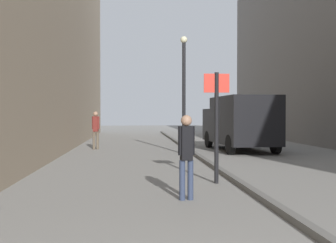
{
  "coord_description": "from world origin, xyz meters",
  "views": [
    {
      "loc": [
        -0.83,
        -2.2,
        1.64
      ],
      "look_at": [
        0.33,
        11.16,
        1.37
      ],
      "focal_mm": 42.69,
      "sensor_mm": 36.0,
      "label": 1
    }
  ],
  "objects_px": {
    "pedestrian_main_foreground": "(186,151)",
    "street_sign_post": "(216,118)",
    "pedestrian_mid_block": "(96,127)",
    "lamp_post": "(184,87)",
    "delivery_van": "(240,122)"
  },
  "relations": [
    {
      "from": "lamp_post",
      "to": "pedestrian_mid_block",
      "type": "bearing_deg",
      "value": 148.01
    },
    {
      "from": "street_sign_post",
      "to": "lamp_post",
      "type": "distance_m",
      "value": 6.96
    },
    {
      "from": "street_sign_post",
      "to": "lamp_post",
      "type": "bearing_deg",
      "value": -89.38
    },
    {
      "from": "pedestrian_main_foreground",
      "to": "lamp_post",
      "type": "distance_m",
      "value": 8.84
    },
    {
      "from": "pedestrian_mid_block",
      "to": "lamp_post",
      "type": "bearing_deg",
      "value": -22.6
    },
    {
      "from": "pedestrian_main_foreground",
      "to": "street_sign_post",
      "type": "relative_size",
      "value": 0.62
    },
    {
      "from": "pedestrian_main_foreground",
      "to": "lamp_post",
      "type": "height_order",
      "value": "lamp_post"
    },
    {
      "from": "pedestrian_main_foreground",
      "to": "pedestrian_mid_block",
      "type": "distance_m",
      "value": 11.26
    },
    {
      "from": "pedestrian_main_foreground",
      "to": "lamp_post",
      "type": "bearing_deg",
      "value": 75.69
    },
    {
      "from": "delivery_van",
      "to": "lamp_post",
      "type": "distance_m",
      "value": 3.24
    },
    {
      "from": "pedestrian_mid_block",
      "to": "delivery_van",
      "type": "xyz_separation_m",
      "value": [
        6.39,
        -1.15,
        0.27
      ]
    },
    {
      "from": "delivery_van",
      "to": "lamp_post",
      "type": "xyz_separation_m",
      "value": [
        -2.64,
        -1.2,
        1.45
      ]
    },
    {
      "from": "delivery_van",
      "to": "street_sign_post",
      "type": "bearing_deg",
      "value": -112.38
    },
    {
      "from": "pedestrian_main_foreground",
      "to": "street_sign_post",
      "type": "xyz_separation_m",
      "value": [
        0.94,
        1.73,
        0.61
      ]
    },
    {
      "from": "delivery_van",
      "to": "pedestrian_main_foreground",
      "type": "bearing_deg",
      "value": -114.22
    }
  ]
}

